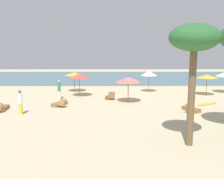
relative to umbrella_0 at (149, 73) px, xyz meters
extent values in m
plane|color=beige|center=(-2.53, -4.87, -2.01)|extent=(60.00, 60.00, 0.00)
cube|color=slate|center=(-2.53, 12.13, -1.98)|extent=(48.00, 16.00, 0.06)
cylinder|color=brown|center=(0.00, 0.00, -0.90)|extent=(0.05, 0.05, 2.21)
cone|color=silver|center=(0.00, 0.00, 0.00)|extent=(1.71, 1.71, 0.49)
cylinder|color=brown|center=(-6.96, -2.33, -0.93)|extent=(0.05, 0.05, 2.16)
cone|color=#D84C3F|center=(-6.96, -2.33, 0.02)|extent=(1.96, 1.96, 0.38)
cylinder|color=olive|center=(-7.80, 0.17, -0.99)|extent=(0.05, 0.05, 2.03)
cone|color=gold|center=(-7.80, 0.17, -0.08)|extent=(1.95, 1.95, 0.30)
cylinder|color=brown|center=(-2.48, -4.97, -0.94)|extent=(0.06, 0.06, 2.15)
cone|color=#D84C3F|center=(-2.48, -4.97, -0.02)|extent=(2.18, 2.18, 0.41)
cylinder|color=brown|center=(5.39, -1.88, -1.00)|extent=(0.05, 0.05, 2.02)
cone|color=gold|center=(5.39, -1.88, -0.10)|extent=(2.02, 2.02, 0.31)
cube|color=brown|center=(-4.05, -3.20, -1.87)|extent=(0.91, 1.59, 0.28)
cube|color=brown|center=(-3.91, -3.88, -1.57)|extent=(0.64, 0.50, 0.60)
cube|color=#338C59|center=(-4.05, -3.20, -1.71)|extent=(0.72, 1.13, 0.03)
cube|color=olive|center=(2.10, -7.93, -1.87)|extent=(1.15, 1.61, 0.28)
cube|color=olive|center=(1.82, -8.57, -1.58)|extent=(0.70, 0.64, 0.56)
cube|color=brown|center=(-12.27, -7.59, -1.87)|extent=(0.69, 1.53, 0.28)
cube|color=olive|center=(-8.20, -6.10, -1.87)|extent=(1.21, 1.61, 0.28)
cube|color=olive|center=(-7.89, -6.72, -1.59)|extent=(0.73, 0.69, 0.53)
cylinder|color=yellow|center=(-10.46, -8.84, -1.62)|extent=(0.39, 0.39, 0.77)
cylinder|color=white|center=(-10.46, -8.84, -0.84)|extent=(0.46, 0.46, 0.80)
sphere|color=brown|center=(-10.46, -8.84, -0.34)|extent=(0.22, 0.22, 0.22)
cylinder|color=white|center=(-8.72, -3.44, -1.63)|extent=(0.26, 0.26, 0.75)
cylinder|color=#338C59|center=(-8.72, -3.44, -0.87)|extent=(0.31, 0.31, 0.78)
sphere|color=beige|center=(-8.72, -3.44, -0.38)|extent=(0.21, 0.21, 0.21)
cylinder|color=brown|center=(-0.04, -14.69, 0.44)|extent=(0.35, 0.35, 4.90)
ellipsoid|color=#2D6633|center=(-0.04, -14.69, 3.31)|extent=(2.41, 2.41, 1.33)
ellipsoid|color=gold|center=(4.16, -5.65, -1.97)|extent=(2.19, 1.59, 0.07)
camera|label=1|loc=(-3.99, -27.28, 3.01)|focal=42.30mm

